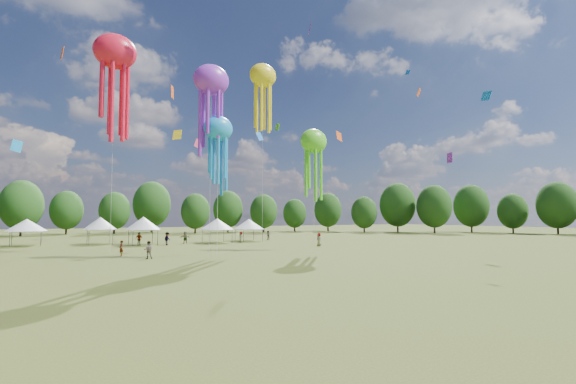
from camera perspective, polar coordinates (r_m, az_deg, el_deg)
ground at (r=21.81m, az=29.28°, el=-14.09°), size 300.00×300.00×0.00m
spectator_near at (r=42.89m, az=-18.98°, el=-7.69°), size 0.96×0.81×1.76m
spectators_far at (r=62.94m, az=-11.16°, el=-6.37°), size 27.66×18.86×1.90m
festival_tents at (r=66.54m, az=-18.52°, el=-4.28°), size 37.57×12.27×4.14m
show_kites at (r=52.66m, az=-11.42°, el=12.84°), size 26.23×17.64×27.40m
small_kites at (r=62.40m, az=-9.62°, el=19.96°), size 68.59×62.87×46.12m
treeline at (r=74.88m, az=-19.25°, el=-1.45°), size 201.57×95.24×13.43m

